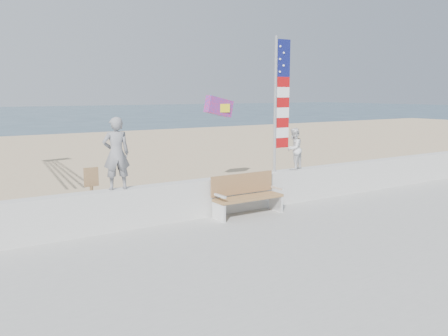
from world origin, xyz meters
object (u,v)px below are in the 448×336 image
Objects in this scene: child at (294,149)px; flag at (279,99)px; adult at (116,153)px; bench at (246,194)px.

flag is at bearing -21.54° from child.
flag reaches higher than adult.
bench is at bearing -161.38° from flag.
flag is (-0.54, -0.00, 1.35)m from child.
child is 2.17m from bench.
child reaches higher than bench.
bench is (-1.89, -0.45, -0.96)m from child.
child is 1.45m from flag.
bench is 0.51× the size of flag.
adult is 0.87× the size of bench.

